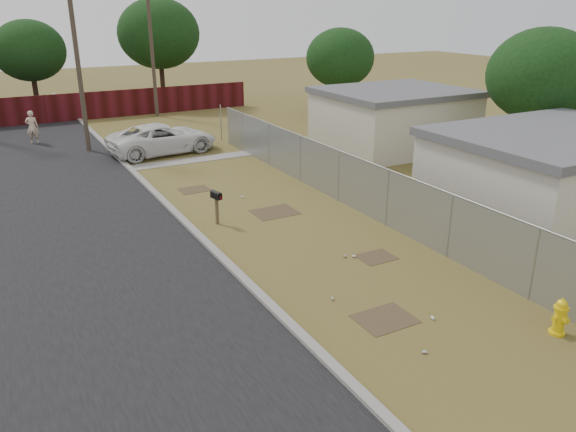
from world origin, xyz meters
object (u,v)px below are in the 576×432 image
fire_hydrant (560,317)px  pickup_truck (163,139)px  pedestrian (32,127)px  mailbox (216,198)px

fire_hydrant → pickup_truck: 21.29m
pickup_truck → pedestrian: bearing=38.0°
fire_hydrant → pickup_truck: size_ratio=0.17×
mailbox → pedestrian: (-4.32, 16.34, -0.05)m
pickup_truck → mailbox: bearing=166.0°
fire_hydrant → mailbox: mailbox is taller
fire_hydrant → mailbox: 11.24m
pickup_truck → pedestrian: size_ratio=3.04×
pedestrian → pickup_truck: bearing=149.2°
mailbox → pickup_truck: bearing=83.0°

